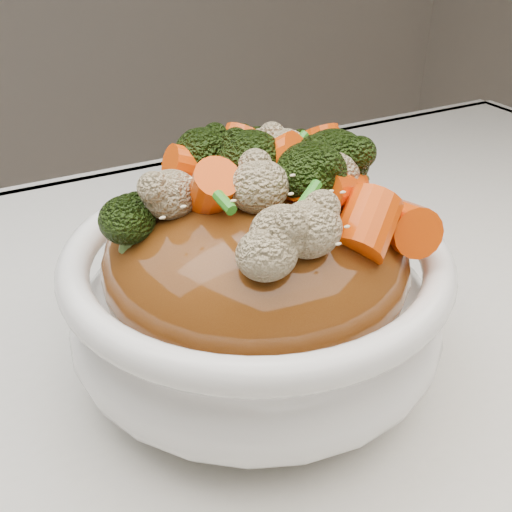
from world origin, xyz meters
TOP-DOWN VIEW (x-y plane):
  - tablecloth at (0.00, 0.00)m, footprint 1.20×0.80m
  - bowl at (0.00, 0.03)m, footprint 0.29×0.29m
  - sauce_base at (0.00, 0.03)m, footprint 0.23×0.23m
  - carrots at (0.00, 0.03)m, footprint 0.23×0.23m
  - broccoli at (0.00, 0.03)m, footprint 0.23×0.23m
  - cauliflower at (0.00, 0.03)m, footprint 0.23×0.23m
  - scallions at (0.00, 0.03)m, footprint 0.17×0.17m
  - sesame_seeds at (0.00, 0.03)m, footprint 0.20×0.20m

SIDE VIEW (x-z plane):
  - tablecloth at x=0.00m, z-range 0.71..0.75m
  - bowl at x=0.00m, z-range 0.75..0.84m
  - sauce_base at x=0.00m, z-range 0.78..0.88m
  - cauliflower at x=0.00m, z-range 0.87..0.91m
  - broccoli at x=0.00m, z-range 0.87..0.92m
  - carrots at x=0.00m, z-range 0.87..0.92m
  - scallions at x=0.00m, z-range 0.89..0.91m
  - sesame_seeds at x=0.00m, z-range 0.89..0.90m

